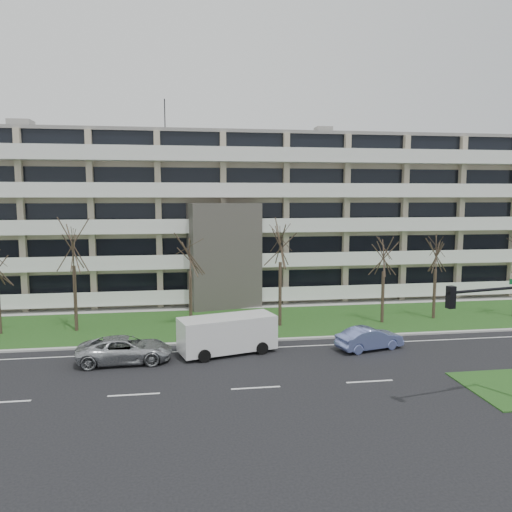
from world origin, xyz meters
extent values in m
plane|color=black|center=(0.00, 0.00, 0.00)|extent=(160.00, 160.00, 0.00)
cube|color=#1F4B19|center=(0.00, 13.00, 0.03)|extent=(90.00, 10.00, 0.06)
cube|color=#B2B2AD|center=(0.00, 8.00, 0.06)|extent=(90.00, 0.35, 0.12)
cube|color=#B2B2AD|center=(0.00, 18.50, 0.04)|extent=(90.00, 2.00, 0.08)
cube|color=white|center=(0.00, 6.50, 0.01)|extent=(90.00, 0.12, 0.01)
cube|color=#B3A88B|center=(0.00, 25.50, 7.50)|extent=(60.00, 12.00, 15.00)
cube|color=gray|center=(0.00, 25.50, 15.15)|extent=(60.50, 12.50, 0.30)
cube|color=#4C4742|center=(0.00, 18.50, 4.50)|extent=(6.39, 3.69, 9.00)
cube|color=black|center=(0.00, 18.30, 2.00)|extent=(4.92, 1.19, 3.50)
cube|color=gray|center=(-18.00, 25.50, 15.90)|extent=(2.00, 2.00, 1.20)
cylinder|color=black|center=(-5.00, 25.50, 17.00)|extent=(0.10, 0.10, 3.50)
cube|color=black|center=(0.00, 19.48, 2.10)|extent=(58.00, 0.10, 1.80)
cube|color=white|center=(0.00, 18.80, 0.60)|extent=(58.00, 1.40, 0.22)
cube|color=white|center=(0.00, 18.15, 1.20)|extent=(58.00, 0.08, 1.00)
cube|color=black|center=(0.00, 19.48, 5.10)|extent=(58.00, 0.10, 1.80)
cube|color=white|center=(0.00, 18.80, 3.60)|extent=(58.00, 1.40, 0.22)
cube|color=white|center=(0.00, 18.15, 4.20)|extent=(58.00, 0.08, 1.00)
cube|color=black|center=(0.00, 19.48, 8.10)|extent=(58.00, 0.10, 1.80)
cube|color=white|center=(0.00, 18.80, 6.60)|extent=(58.00, 1.40, 0.22)
cube|color=white|center=(0.00, 18.15, 7.20)|extent=(58.00, 0.08, 1.00)
cube|color=black|center=(0.00, 19.48, 11.10)|extent=(58.00, 0.10, 1.80)
cube|color=white|center=(0.00, 18.80, 9.60)|extent=(58.00, 1.40, 0.22)
cube|color=white|center=(0.00, 18.15, 10.20)|extent=(58.00, 0.08, 1.00)
cube|color=black|center=(0.00, 19.48, 14.10)|extent=(58.00, 0.10, 1.80)
cube|color=white|center=(0.00, 18.80, 12.60)|extent=(58.00, 1.40, 0.22)
cube|color=white|center=(0.00, 18.15, 13.20)|extent=(58.00, 0.08, 1.00)
imported|color=#ACAFB3|center=(-6.94, 5.01, 0.75)|extent=(5.49, 2.68, 1.50)
imported|color=#7B8CD6|center=(8.01, 5.27, 0.71)|extent=(4.52, 2.52, 1.41)
cube|color=white|center=(-0.90, 5.84, 1.25)|extent=(6.22, 3.63, 2.06)
cube|color=black|center=(-0.90, 5.84, 1.84)|extent=(5.76, 3.36, 0.76)
cube|color=white|center=(1.76, 6.57, 1.08)|extent=(0.91, 2.09, 1.30)
cylinder|color=black|center=(-2.40, 4.31, 0.38)|extent=(0.80, 0.46, 0.76)
cylinder|color=black|center=(-2.97, 6.40, 0.38)|extent=(0.80, 0.46, 0.76)
cylinder|color=black|center=(1.16, 5.28, 0.38)|extent=(0.80, 0.46, 0.76)
cylinder|color=black|center=(0.59, 7.37, 0.38)|extent=(0.80, 0.46, 0.76)
cylinder|color=black|center=(9.95, -4.09, 5.54)|extent=(4.90, 1.11, 0.13)
cube|color=black|center=(7.70, -4.54, 5.35)|extent=(0.36, 0.36, 0.96)
sphere|color=red|center=(7.70, -4.54, 5.66)|extent=(0.19, 0.19, 0.19)
sphere|color=orange|center=(7.70, -4.54, 5.35)|extent=(0.19, 0.19, 0.19)
sphere|color=green|center=(7.70, -4.54, 5.05)|extent=(0.19, 0.19, 0.19)
cylinder|color=#382B21|center=(-11.13, 12.32, 2.36)|extent=(0.24, 0.24, 4.73)
cylinder|color=#382B21|center=(-3.03, 11.80, 2.12)|extent=(0.24, 0.24, 4.24)
cylinder|color=#382B21|center=(3.51, 11.59, 2.40)|extent=(0.24, 0.24, 4.80)
cylinder|color=#382B21|center=(11.39, 11.39, 1.97)|extent=(0.24, 0.24, 3.95)
cylinder|color=#382B21|center=(15.89, 12.01, 1.97)|extent=(0.24, 0.24, 3.95)
camera|label=1|loc=(-3.51, -23.87, 9.63)|focal=35.00mm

